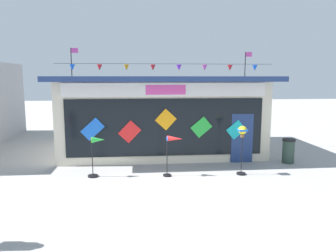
% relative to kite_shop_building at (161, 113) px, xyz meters
% --- Properties ---
extents(ground_plane, '(80.00, 80.00, 0.00)m').
position_rel_kite_shop_building_xyz_m(ground_plane, '(-0.30, -5.93, -1.77)').
color(ground_plane, '#9E9B99').
extents(kite_shop_building, '(9.07, 6.42, 4.79)m').
position_rel_kite_shop_building_xyz_m(kite_shop_building, '(0.00, 0.00, 0.00)').
color(kite_shop_building, beige).
rests_on(kite_shop_building, ground_plane).
extents(wind_spinner_far_left, '(0.62, 0.35, 1.43)m').
position_rel_kite_shop_building_xyz_m(wind_spinner_far_left, '(-2.55, -4.13, -0.80)').
color(wind_spinner_far_left, black).
rests_on(wind_spinner_far_left, ground_plane).
extents(wind_spinner_left, '(0.71, 0.36, 1.44)m').
position_rel_kite_shop_building_xyz_m(wind_spinner_left, '(0.12, -4.30, -0.67)').
color(wind_spinner_left, black).
rests_on(wind_spinner_left, ground_plane).
extents(wind_spinner_center_left, '(0.33, 0.33, 1.77)m').
position_rel_kite_shop_building_xyz_m(wind_spinner_center_left, '(2.58, -4.35, -0.43)').
color(wind_spinner_center_left, black).
rests_on(wind_spinner_center_left, ground_plane).
extents(trash_bin, '(0.52, 0.52, 0.99)m').
position_rel_kite_shop_building_xyz_m(trash_bin, '(4.98, -2.99, -1.27)').
color(trash_bin, '#2D4238').
rests_on(trash_bin, ground_plane).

